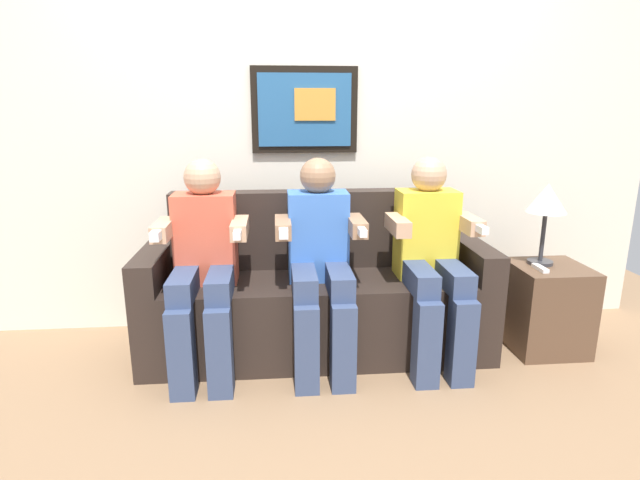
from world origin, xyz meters
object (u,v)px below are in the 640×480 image
person_on_right (432,254)px  side_table_right (546,307)px  couch (317,298)px  spare_remote_on_table (540,268)px  person_in_middle (320,257)px  table_lamp (547,202)px  person_on_left (204,260)px

person_on_right → side_table_right: person_on_right is taller
couch → spare_remote_on_table: couch is taller
side_table_right → spare_remote_on_table: spare_remote_on_table is taller
couch → person_in_middle: (-0.00, -0.17, 0.29)m
table_lamp → spare_remote_on_table: 0.37m
person_on_right → table_lamp: size_ratio=2.41×
person_on_right → side_table_right: size_ratio=2.22×
side_table_right → spare_remote_on_table: (-0.10, -0.06, 0.26)m
person_on_left → person_in_middle: same height
couch → side_table_right: size_ratio=3.85×
side_table_right → couch: bearing=175.4°
side_table_right → person_in_middle: bearing=-177.3°
person_in_middle → spare_remote_on_table: (1.22, 0.00, -0.10)m
person_on_right → couch: bearing=164.4°
table_lamp → spare_remote_on_table: (-0.06, -0.11, -0.35)m
spare_remote_on_table → table_lamp: bearing=62.8°
person_in_middle → spare_remote_on_table: person_in_middle is taller
couch → person_on_right: size_ratio=1.73×
table_lamp → spare_remote_on_table: bearing=-117.2°
person_on_left → side_table_right: size_ratio=2.22×
couch → person_on_left: 0.69m
person_on_left → side_table_right: 1.95m
couch → side_table_right: bearing=-4.6°
couch → spare_remote_on_table: size_ratio=14.82×
side_table_right → table_lamp: bearing=131.9°
couch → table_lamp: size_ratio=4.19×
side_table_right → spare_remote_on_table: bearing=-148.0°
table_lamp → spare_remote_on_table: size_ratio=3.54×
side_table_right → table_lamp: 0.61m
person_on_left → table_lamp: (1.87, 0.11, 0.25)m
person_on_left → spare_remote_on_table: 1.82m
person_on_left → couch: bearing=15.6°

